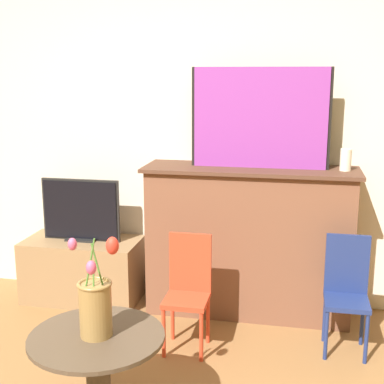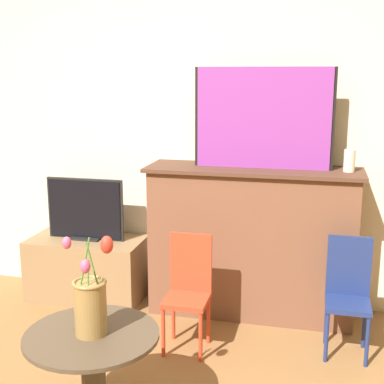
{
  "view_description": "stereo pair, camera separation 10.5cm",
  "coord_description": "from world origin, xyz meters",
  "px_view_note": "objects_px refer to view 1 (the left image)",
  "views": [
    {
      "loc": [
        0.83,
        -1.73,
        1.7
      ],
      "look_at": [
        0.22,
        1.26,
        1.01
      ],
      "focal_mm": 50.0,
      "sensor_mm": 36.0,
      "label": 1
    },
    {
      "loc": [
        0.93,
        -1.71,
        1.7
      ],
      "look_at": [
        0.22,
        1.26,
        1.01
      ],
      "focal_mm": 50.0,
      "sensor_mm": 36.0,
      "label": 2
    }
  ],
  "objects_px": {
    "painting": "(260,118)",
    "chair_red": "(188,286)",
    "tv_monitor": "(81,211)",
    "vase_tulips": "(96,304)",
    "chair_blue": "(346,288)"
  },
  "relations": [
    {
      "from": "painting",
      "to": "chair_blue",
      "type": "distance_m",
      "value": 1.23
    },
    {
      "from": "painting",
      "to": "chair_blue",
      "type": "xyz_separation_m",
      "value": [
        0.59,
        -0.42,
        -1.0
      ]
    },
    {
      "from": "painting",
      "to": "tv_monitor",
      "type": "distance_m",
      "value": 1.48
    },
    {
      "from": "painting",
      "to": "chair_red",
      "type": "relative_size",
      "value": 1.29
    },
    {
      "from": "painting",
      "to": "vase_tulips",
      "type": "height_order",
      "value": "painting"
    },
    {
      "from": "chair_blue",
      "to": "painting",
      "type": "bearing_deg",
      "value": 144.46
    },
    {
      "from": "painting",
      "to": "tv_monitor",
      "type": "xyz_separation_m",
      "value": [
        -1.3,
        -0.03,
        -0.71
      ]
    },
    {
      "from": "tv_monitor",
      "to": "vase_tulips",
      "type": "bearing_deg",
      "value": -64.68
    },
    {
      "from": "painting",
      "to": "chair_red",
      "type": "height_order",
      "value": "painting"
    },
    {
      "from": "chair_blue",
      "to": "chair_red",
      "type": "bearing_deg",
      "value": -170.02
    },
    {
      "from": "painting",
      "to": "chair_blue",
      "type": "relative_size",
      "value": 1.29
    },
    {
      "from": "chair_blue",
      "to": "vase_tulips",
      "type": "relative_size",
      "value": 1.46
    },
    {
      "from": "tv_monitor",
      "to": "chair_red",
      "type": "height_order",
      "value": "tv_monitor"
    },
    {
      "from": "chair_blue",
      "to": "vase_tulips",
      "type": "xyz_separation_m",
      "value": [
        -1.21,
        -1.06,
        0.26
      ]
    },
    {
      "from": "chair_red",
      "to": "painting",
      "type": "bearing_deg",
      "value": 57.87
    }
  ]
}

